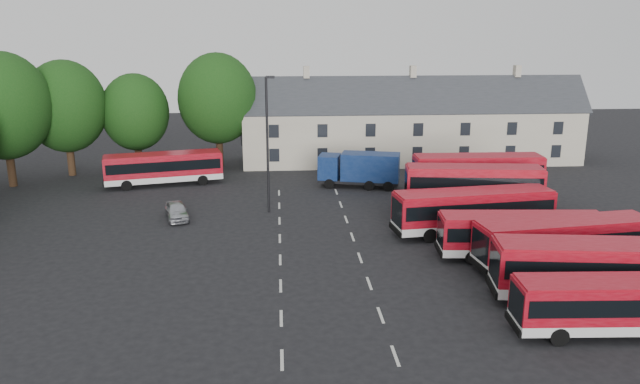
{
  "coord_description": "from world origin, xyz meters",
  "views": [
    {
      "loc": [
        -0.0,
        -34.39,
        14.15
      ],
      "look_at": [
        3.02,
        9.88,
        2.2
      ],
      "focal_mm": 35.0,
      "sensor_mm": 36.0,
      "label": 1
    }
  ],
  "objects_px": {
    "box_truck": "(360,168)",
    "silver_car": "(177,211)",
    "bus_dd_south": "(473,189)",
    "lamppost": "(268,141)",
    "bus_row_a": "(620,302)"
  },
  "relations": [
    {
      "from": "bus_row_a",
      "to": "box_truck",
      "type": "relative_size",
      "value": 1.32
    },
    {
      "from": "bus_row_a",
      "to": "silver_car",
      "type": "height_order",
      "value": "bus_row_a"
    },
    {
      "from": "bus_row_a",
      "to": "lamppost",
      "type": "relative_size",
      "value": 0.94
    },
    {
      "from": "box_truck",
      "to": "silver_car",
      "type": "distance_m",
      "value": 17.26
    },
    {
      "from": "bus_dd_south",
      "to": "silver_car",
      "type": "relative_size",
      "value": 2.67
    },
    {
      "from": "box_truck",
      "to": "bus_dd_south",
      "type": "bearing_deg",
      "value": -40.59
    },
    {
      "from": "bus_dd_south",
      "to": "bus_row_a",
      "type": "bearing_deg",
      "value": -79.0
    },
    {
      "from": "bus_dd_south",
      "to": "box_truck",
      "type": "bearing_deg",
      "value": 131.93
    },
    {
      "from": "box_truck",
      "to": "silver_car",
      "type": "height_order",
      "value": "box_truck"
    },
    {
      "from": "box_truck",
      "to": "lamppost",
      "type": "xyz_separation_m",
      "value": [
        -8.07,
        -7.16,
        3.85
      ]
    },
    {
      "from": "silver_car",
      "to": "lamppost",
      "type": "relative_size",
      "value": 0.36
    },
    {
      "from": "box_truck",
      "to": "lamppost",
      "type": "relative_size",
      "value": 0.71
    },
    {
      "from": "box_truck",
      "to": "silver_car",
      "type": "relative_size",
      "value": 1.96
    },
    {
      "from": "bus_row_a",
      "to": "silver_car",
      "type": "bearing_deg",
      "value": 142.6
    },
    {
      "from": "silver_car",
      "to": "bus_row_a",
      "type": "bearing_deg",
      "value": -55.11
    }
  ]
}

